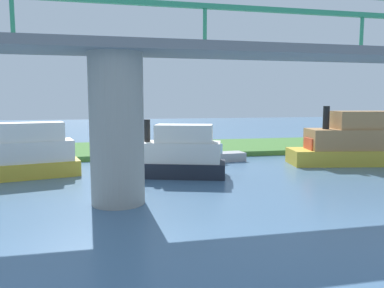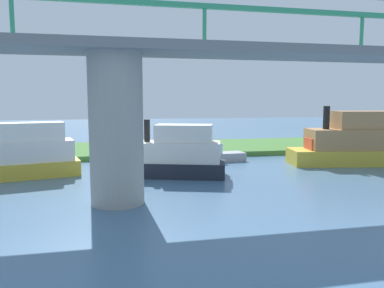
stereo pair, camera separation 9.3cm
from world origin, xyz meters
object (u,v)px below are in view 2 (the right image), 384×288
(pontoon_yellow, at_px, (352,143))
(bridge_pylon, at_px, (116,130))
(mooring_post, at_px, (100,150))
(houseboat_blue, at_px, (216,155))
(person_on_bank, at_px, (111,146))
(riverboat_paddlewheel, at_px, (21,155))
(motorboat_white, at_px, (173,155))

(pontoon_yellow, bearing_deg, bridge_pylon, 22.51)
(mooring_post, bearing_deg, bridge_pylon, 95.14)
(houseboat_blue, bearing_deg, mooring_post, -15.52)
(person_on_bank, height_order, riverboat_paddlewheel, riverboat_paddlewheel)
(person_on_bank, distance_m, mooring_post, 1.77)
(bridge_pylon, height_order, riverboat_paddlewheel, bridge_pylon)
(bridge_pylon, height_order, pontoon_yellow, bridge_pylon)
(motorboat_white, height_order, riverboat_paddlewheel, riverboat_paddlewheel)
(person_on_bank, distance_m, pontoon_yellow, 22.29)
(mooring_post, height_order, pontoon_yellow, pontoon_yellow)
(riverboat_paddlewheel, bearing_deg, pontoon_yellow, 179.80)
(bridge_pylon, bearing_deg, mooring_post, -84.86)
(houseboat_blue, xyz_separation_m, pontoon_yellow, (-11.28, 3.99, 1.29))
(mooring_post, bearing_deg, motorboat_white, 122.44)
(person_on_bank, height_order, houseboat_blue, person_on_bank)
(person_on_bank, relative_size, riverboat_paddlewheel, 0.15)
(mooring_post, distance_m, houseboat_blue, 10.86)
(motorboat_white, xyz_separation_m, pontoon_yellow, (-16.20, -1.82, 0.34))
(person_on_bank, bearing_deg, motorboat_white, 113.88)
(motorboat_white, xyz_separation_m, houseboat_blue, (-4.92, -5.81, -0.95))
(motorboat_white, bearing_deg, riverboat_paddlewheel, -9.97)
(riverboat_paddlewheel, bearing_deg, houseboat_blue, -166.16)
(pontoon_yellow, bearing_deg, houseboat_blue, -19.47)
(person_on_bank, bearing_deg, riverboat_paddlewheel, 51.97)
(mooring_post, height_order, motorboat_white, motorboat_white)
(bridge_pylon, height_order, houseboat_blue, bridge_pylon)
(houseboat_blue, distance_m, pontoon_yellow, 12.04)
(motorboat_white, height_order, pontoon_yellow, pontoon_yellow)
(mooring_post, bearing_deg, person_on_bank, -127.08)
(bridge_pylon, distance_m, houseboat_blue, 15.77)
(motorboat_white, bearing_deg, bridge_pylon, 57.84)
(bridge_pylon, xyz_separation_m, pontoon_yellow, (-20.36, -8.44, -2.15))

